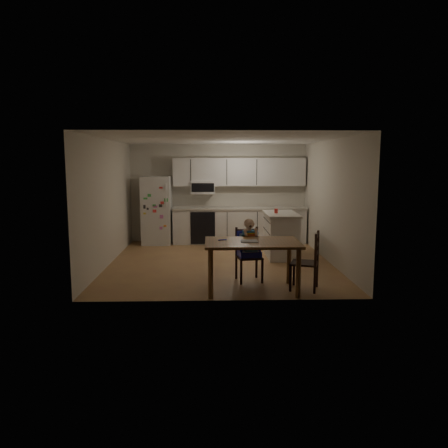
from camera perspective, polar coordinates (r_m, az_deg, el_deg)
room at (r=9.31m, az=-0.55°, el=3.15°), size 4.52×5.01×2.51m
refrigerator at (r=11.09m, az=-8.77°, el=1.78°), size 0.72×0.70×1.70m
kitchen_run at (r=11.12m, az=1.85°, el=2.03°), size 3.37×0.62×2.15m
kitchen_island at (r=9.60m, az=7.43°, el=-1.38°), size 0.68×1.30×0.96m
red_cup at (r=9.50m, az=6.83°, el=1.71°), size 0.08×0.08×0.09m
dining_table at (r=6.96m, az=3.72°, el=-3.16°), size 1.50×0.97×0.80m
napkin at (r=6.93m, az=3.29°, el=-2.24°), size 0.27×0.24×0.01m
toddler_spoon at (r=7.01m, az=-0.28°, el=-2.09°), size 0.12×0.06×0.02m
chair_booster at (r=7.57m, az=3.23°, el=-2.55°), size 0.47×0.47×1.09m
chair_side at (r=7.16m, az=11.23°, el=-4.29°), size 0.53×0.53×0.95m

